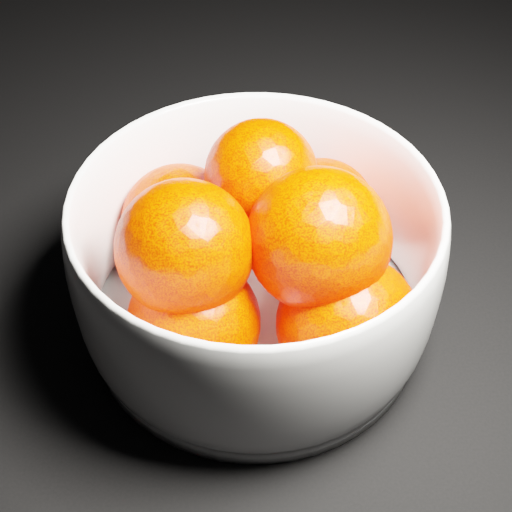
{
  "coord_description": "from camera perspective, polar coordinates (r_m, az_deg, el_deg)",
  "views": [
    {
      "loc": [
        -0.27,
        -0.1,
        0.42
      ],
      "look_at": [
        -0.25,
        0.25,
        0.07
      ],
      "focal_mm": 50.0,
      "sensor_mm": 36.0,
      "label": 1
    }
  ],
  "objects": [
    {
      "name": "bowl",
      "position": [
        0.5,
        0.0,
        -0.51
      ],
      "size": [
        0.25,
        0.25,
        0.12
      ],
      "rotation": [
        0.0,
        0.0,
        -0.39
      ],
      "color": "silver",
      "rests_on": "ground"
    },
    {
      "name": "orange_pile",
      "position": [
        0.48,
        0.39,
        0.23
      ],
      "size": [
        0.2,
        0.2,
        0.14
      ],
      "color": "#F61F00",
      "rests_on": "bowl"
    }
  ]
}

